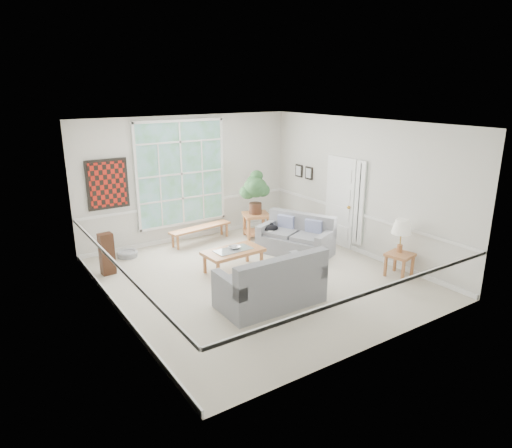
{
  "coord_description": "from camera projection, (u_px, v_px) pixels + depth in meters",
  "views": [
    {
      "loc": [
        -4.63,
        -6.94,
        3.66
      ],
      "look_at": [
        0.1,
        0.2,
        1.05
      ],
      "focal_mm": 32.0,
      "sensor_mm": 36.0,
      "label": 1
    }
  ],
  "objects": [
    {
      "name": "floor",
      "position": [
        257.0,
        278.0,
        9.04
      ],
      "size": [
        5.5,
        6.0,
        0.01
      ],
      "primitive_type": "cube",
      "color": "#B7AF9B",
      "rests_on": "ground"
    },
    {
      "name": "ceiling",
      "position": [
        258.0,
        124.0,
        8.17
      ],
      "size": [
        5.5,
        6.0,
        0.02
      ],
      "primitive_type": "cube",
      "color": "white",
      "rests_on": "ground"
    },
    {
      "name": "wall_back",
      "position": [
        189.0,
        179.0,
        11.0
      ],
      "size": [
        5.5,
        0.02,
        3.0
      ],
      "primitive_type": "cube",
      "color": "silver",
      "rests_on": "ground"
    },
    {
      "name": "wall_front",
      "position": [
        379.0,
        251.0,
        6.21
      ],
      "size": [
        5.5,
        0.02,
        3.0
      ],
      "primitive_type": "cube",
      "color": "silver",
      "rests_on": "ground"
    },
    {
      "name": "wall_left",
      "position": [
        112.0,
        229.0,
        7.15
      ],
      "size": [
        0.02,
        6.0,
        3.0
      ],
      "primitive_type": "cube",
      "color": "silver",
      "rests_on": "ground"
    },
    {
      "name": "wall_right",
      "position": [
        361.0,
        187.0,
        10.06
      ],
      "size": [
        0.02,
        6.0,
        3.0
      ],
      "primitive_type": "cube",
      "color": "silver",
      "rests_on": "ground"
    },
    {
      "name": "window_back",
      "position": [
        181.0,
        174.0,
        10.82
      ],
      "size": [
        2.3,
        0.08,
        2.4
      ],
      "primitive_type": "cube",
      "color": "white",
      "rests_on": "wall_back"
    },
    {
      "name": "entry_door",
      "position": [
        340.0,
        202.0,
        10.65
      ],
      "size": [
        0.08,
        0.9,
        2.1
      ],
      "primitive_type": "cube",
      "color": "white",
      "rests_on": "floor"
    },
    {
      "name": "door_sidelight",
      "position": [
        360.0,
        203.0,
        10.11
      ],
      "size": [
        0.08,
        0.26,
        1.9
      ],
      "primitive_type": "cube",
      "color": "white",
      "rests_on": "wall_right"
    },
    {
      "name": "wall_art",
      "position": [
        108.0,
        184.0,
        9.9
      ],
      "size": [
        0.9,
        0.06,
        1.1
      ],
      "primitive_type": "cube",
      "color": "maroon",
      "rests_on": "wall_back"
    },
    {
      "name": "wall_frame_near",
      "position": [
        309.0,
        173.0,
        11.42
      ],
      "size": [
        0.04,
        0.26,
        0.32
      ],
      "primitive_type": "cube",
      "color": "black",
      "rests_on": "wall_right"
    },
    {
      "name": "wall_frame_far",
      "position": [
        299.0,
        171.0,
        11.74
      ],
      "size": [
        0.04,
        0.26,
        0.32
      ],
      "primitive_type": "cube",
      "color": "black",
      "rests_on": "wall_right"
    },
    {
      "name": "loveseat_right",
      "position": [
        295.0,
        235.0,
        10.23
      ],
      "size": [
        1.44,
        1.83,
        0.88
      ],
      "primitive_type": "cube",
      "rotation": [
        0.0,
        0.0,
        0.43
      ],
      "color": "slate",
      "rests_on": "floor"
    },
    {
      "name": "loveseat_front",
      "position": [
        270.0,
        278.0,
        7.84
      ],
      "size": [
        1.81,
        0.96,
        0.97
      ],
      "primitive_type": "cube",
      "rotation": [
        0.0,
        0.0,
        -0.01
      ],
      "color": "slate",
      "rests_on": "floor"
    },
    {
      "name": "coffee_table",
      "position": [
        233.0,
        260.0,
        9.33
      ],
      "size": [
        1.25,
        0.73,
        0.45
      ],
      "primitive_type": "cube",
      "rotation": [
        0.0,
        0.0,
        0.05
      ],
      "color": "#A9673B",
      "rests_on": "floor"
    },
    {
      "name": "pewter_bowl",
      "position": [
        234.0,
        247.0,
        9.31
      ],
      "size": [
        0.29,
        0.29,
        0.07
      ],
      "primitive_type": "imported",
      "rotation": [
        0.0,
        0.0,
        -0.0
      ],
      "color": "#99999E",
      "rests_on": "coffee_table"
    },
    {
      "name": "window_bench",
      "position": [
        201.0,
        234.0,
        11.07
      ],
      "size": [
        1.65,
        0.54,
        0.38
      ],
      "primitive_type": "cube",
      "rotation": [
        0.0,
        0.0,
        0.14
      ],
      "color": "#A9673B",
      "rests_on": "floor"
    },
    {
      "name": "end_table",
      "position": [
        256.0,
        225.0,
        11.38
      ],
      "size": [
        0.78,
        0.78,
        0.61
      ],
      "primitive_type": "cube",
      "rotation": [
        0.0,
        0.0,
        -0.34
      ],
      "color": "#A9673B",
      "rests_on": "floor"
    },
    {
      "name": "houseplant",
      "position": [
        255.0,
        192.0,
        11.14
      ],
      "size": [
        0.76,
        0.76,
        1.08
      ],
      "primitive_type": null,
      "rotation": [
        0.0,
        0.0,
        -0.23
      ],
      "color": "#2C552D",
      "rests_on": "end_table"
    },
    {
      "name": "side_table",
      "position": [
        399.0,
        265.0,
        9.06
      ],
      "size": [
        0.56,
        0.56,
        0.48
      ],
      "primitive_type": "cube",
      "rotation": [
        0.0,
        0.0,
        0.2
      ],
      "color": "#A9673B",
      "rests_on": "floor"
    },
    {
      "name": "table_lamp",
      "position": [
        401.0,
        236.0,
        8.98
      ],
      "size": [
        0.4,
        0.4,
        0.67
      ],
      "primitive_type": null,
      "rotation": [
        0.0,
        0.0,
        0.02
      ],
      "color": "white",
      "rests_on": "side_table"
    },
    {
      "name": "pet_bed",
      "position": [
        127.0,
        254.0,
        10.14
      ],
      "size": [
        0.55,
        0.55,
        0.13
      ],
      "primitive_type": "cylinder",
      "rotation": [
        0.0,
        0.0,
        -0.25
      ],
      "color": "gray",
      "rests_on": "floor"
    },
    {
      "name": "floor_speaker",
      "position": [
        107.0,
        254.0,
        9.12
      ],
      "size": [
        0.28,
        0.23,
        0.85
      ],
      "primitive_type": "cube",
      "rotation": [
        0.0,
        0.0,
        0.06
      ],
      "color": "#381F12",
      "rests_on": "floor"
    },
    {
      "name": "cat",
      "position": [
        271.0,
        228.0,
        10.42
      ],
      "size": [
        0.43,
        0.38,
        0.17
      ],
      "primitive_type": "ellipsoid",
      "rotation": [
        0.0,
        0.0,
        0.47
      ],
      "color": "black",
      "rests_on": "loveseat_right"
    }
  ]
}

